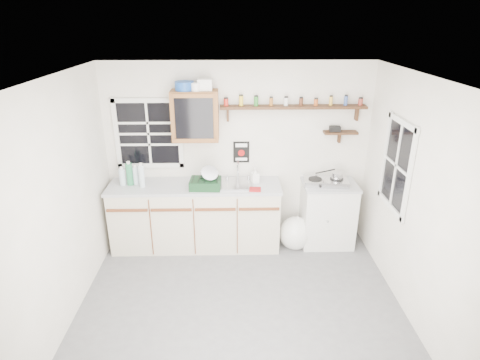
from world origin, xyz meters
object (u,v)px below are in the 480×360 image
upper_cabinet (195,116)px  main_cabinet (196,215)px  dish_rack (207,181)px  right_cabinet (327,213)px  spice_shelf (293,106)px  hotplate (326,181)px

upper_cabinet → main_cabinet: bearing=-103.7°
upper_cabinet → dish_rack: 0.86m
right_cabinet → spice_shelf: bearing=160.7°
upper_cabinet → spice_shelf: 1.27m
dish_rack → hotplate: (1.60, 0.11, -0.07)m
upper_cabinet → hotplate: (1.73, -0.14, -0.88)m
main_cabinet → spice_shelf: spice_shelf is taller
main_cabinet → hotplate: size_ratio=3.75×
right_cabinet → hotplate: size_ratio=1.48×
main_cabinet → dish_rack: 0.59m
right_cabinet → spice_shelf: 1.58m
right_cabinet → hotplate: (-0.07, -0.02, 0.49)m
upper_cabinet → spice_shelf: size_ratio=0.34×
upper_cabinet → spice_shelf: (1.27, 0.07, 0.10)m
hotplate → upper_cabinet: bearing=-178.5°
hotplate → right_cabinet: bearing=22.6°
main_cabinet → right_cabinet: main_cabinet is taller
upper_cabinet → dish_rack: upper_cabinet is taller
main_cabinet → upper_cabinet: 1.37m
dish_rack → upper_cabinet: bearing=121.0°
dish_rack → right_cabinet: bearing=7.5°
main_cabinet → upper_cabinet: size_ratio=3.55×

